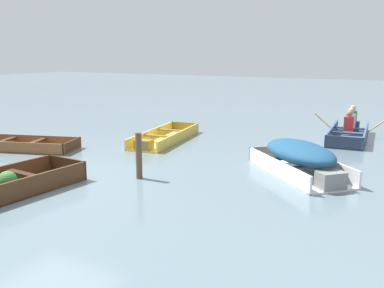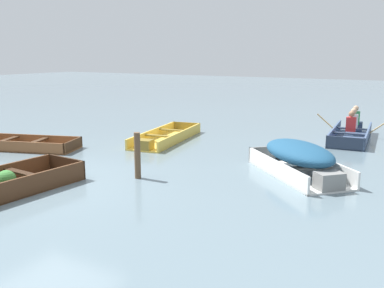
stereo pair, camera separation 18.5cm
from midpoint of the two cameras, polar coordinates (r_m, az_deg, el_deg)
name	(u,v)px [view 2 (the right image)]	position (r m, az deg, el deg)	size (l,w,h in m)	color
ground_plane	(42,181)	(9.48, -18.87, -4.74)	(80.00, 80.00, 0.00)	slate
skiff_wooden_brown_near_moored	(18,145)	(12.96, -21.79, -0.10)	(3.31, 1.95, 0.31)	brown
skiff_yellow_mid_moored	(165,138)	(13.03, -3.23, 0.81)	(1.54, 3.52, 0.31)	#E5BC47
skiff_white_far_moored	(299,157)	(9.61, 14.66, -1.64)	(2.73, 2.68, 0.74)	white
rowboat_slate_blue_with_crew	(351,132)	(14.34, 20.84, 1.54)	(2.27, 3.28, 0.92)	#475B7F
mooring_post	(137,156)	(9.14, -6.71, -1.55)	(0.13, 0.13, 0.99)	brown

